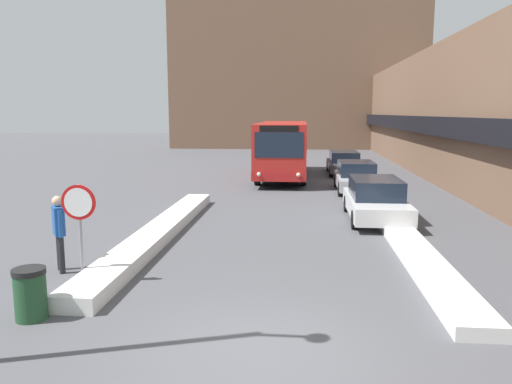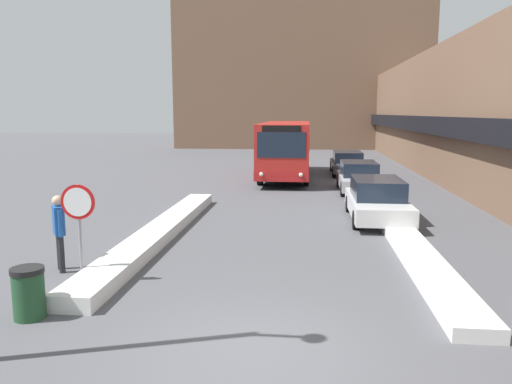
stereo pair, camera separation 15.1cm
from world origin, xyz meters
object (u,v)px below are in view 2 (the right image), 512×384
object	(u,v)px
city_bus	(286,148)
parked_car_front	(377,200)
parked_car_middle	(359,177)
trash_bin	(29,293)
stop_sign	(78,212)
pedestrian	(59,226)
parked_car_back	(347,163)

from	to	relation	value
city_bus	parked_car_front	xyz separation A→B (m)	(3.65, -11.23, -0.98)
city_bus	parked_car_middle	xyz separation A→B (m)	(3.65, -4.93, -0.99)
trash_bin	city_bus	bearing A→B (deg)	79.55
parked_car_front	stop_sign	xyz separation A→B (m)	(-7.32, -7.25, 0.86)
stop_sign	pedestrian	size ratio (longest dim) A/B	1.21
stop_sign	pedestrian	bearing A→B (deg)	138.81
city_bus	pedestrian	xyz separation A→B (m)	(-4.53, -17.73, -0.62)
stop_sign	city_bus	bearing A→B (deg)	78.77
parked_car_back	pedestrian	size ratio (longest dim) A/B	2.71
pedestrian	trash_bin	xyz separation A→B (m)	(0.77, -2.68, -0.61)
city_bus	parked_car_middle	world-z (taller)	city_bus
parked_car_back	pedestrian	xyz separation A→B (m)	(-8.18, -19.71, 0.39)
city_bus	parked_car_front	size ratio (longest dim) A/B	2.26
parked_car_middle	parked_car_back	xyz separation A→B (m)	(0.00, 6.91, -0.02)
parked_car_front	parked_car_middle	bearing A→B (deg)	90.00
parked_car_back	stop_sign	world-z (taller)	stop_sign
parked_car_front	parked_car_middle	size ratio (longest dim) A/B	1.03
trash_bin	parked_car_middle	bearing A→B (deg)	64.42
city_bus	parked_car_front	world-z (taller)	city_bus
pedestrian	trash_bin	world-z (taller)	pedestrian
parked_car_middle	stop_sign	world-z (taller)	stop_sign
pedestrian	parked_car_back	bearing A→B (deg)	123.13
parked_car_front	parked_car_back	distance (m)	13.21
stop_sign	parked_car_middle	bearing A→B (deg)	61.64
city_bus	parked_car_middle	distance (m)	6.21
parked_car_middle	parked_car_back	world-z (taller)	parked_car_middle
stop_sign	trash_bin	xyz separation A→B (m)	(-0.09, -1.93, -1.10)
pedestrian	stop_sign	bearing A→B (deg)	14.47
parked_car_back	pedestrian	world-z (taller)	pedestrian
city_bus	parked_car_middle	size ratio (longest dim) A/B	2.34
city_bus	parked_car_back	world-z (taller)	city_bus
parked_car_front	pedestrian	size ratio (longest dim) A/B	2.55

